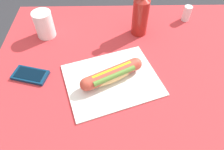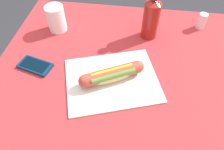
# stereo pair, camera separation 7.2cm
# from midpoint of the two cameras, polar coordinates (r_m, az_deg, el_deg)

# --- Properties ---
(dining_table) EXTENTS (1.06, 1.01, 0.73)m
(dining_table) POSITION_cam_midpoint_polar(r_m,az_deg,el_deg) (0.82, 7.70, -9.14)
(dining_table) COLOR brown
(dining_table) RESTS_ON ground
(paper_wrapper) EXTENTS (0.38, 0.34, 0.01)m
(paper_wrapper) POSITION_cam_midpoint_polar(r_m,az_deg,el_deg) (0.74, 2.78, -1.51)
(paper_wrapper) COLOR silver
(paper_wrapper) RESTS_ON dining_table
(hot_dog) EXTENTS (0.21, 0.13, 0.05)m
(hot_dog) POSITION_cam_midpoint_polar(r_m,az_deg,el_deg) (0.71, 2.90, 0.01)
(hot_dog) COLOR #E5BC75
(hot_dog) RESTS_ON paper_wrapper
(cell_phone) EXTENTS (0.14, 0.09, 0.01)m
(cell_phone) POSITION_cam_midpoint_polar(r_m,az_deg,el_deg) (0.82, -17.99, 2.31)
(cell_phone) COLOR #0A2D4C
(cell_phone) RESTS_ON dining_table
(soda_bottle) EXTENTS (0.07, 0.07, 0.21)m
(soda_bottle) POSITION_cam_midpoint_polar(r_m,az_deg,el_deg) (0.88, 13.06, 14.95)
(soda_bottle) COLOR maroon
(soda_bottle) RESTS_ON dining_table
(drinking_cup) EXTENTS (0.08, 0.08, 0.11)m
(drinking_cup) POSITION_cam_midpoint_polar(r_m,az_deg,el_deg) (0.94, -12.90, 14.76)
(drinking_cup) COLOR white
(drinking_cup) RESTS_ON dining_table
(salt_shaker) EXTENTS (0.04, 0.04, 0.07)m
(salt_shaker) POSITION_cam_midpoint_polar(r_m,az_deg,el_deg) (1.03, 25.28, 13.15)
(salt_shaker) COLOR silver
(salt_shaker) RESTS_ON dining_table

